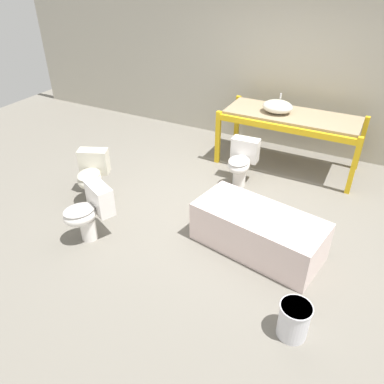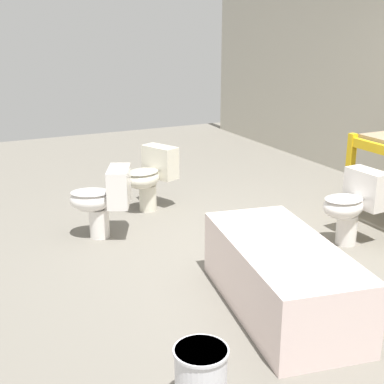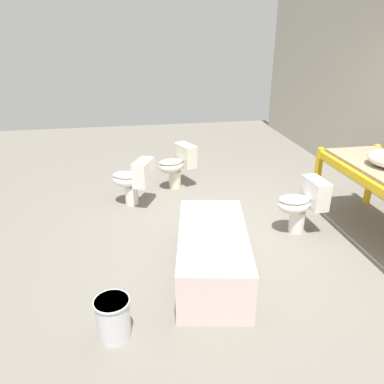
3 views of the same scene
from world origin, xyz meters
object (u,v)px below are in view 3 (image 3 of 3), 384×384
toilet_far (177,164)px  bucket_white (113,318)px  bathtub_main (213,251)px  toilet_extra (303,202)px  toilet_near (134,179)px

toilet_far → bucket_white: 3.20m
bathtub_main → bucket_white: 1.18m
toilet_far → bucket_white: bearing=-40.4°
toilet_far → toilet_extra: size_ratio=1.00×
toilet_near → toilet_far: (-0.54, 0.69, 0.00)m
toilet_far → toilet_near: bearing=-74.9°
toilet_far → bucket_white: (3.05, -0.95, -0.20)m
bathtub_main → toilet_near: size_ratio=2.32×
bathtub_main → toilet_near: (-1.83, -0.71, 0.10)m
bathtub_main → toilet_extra: 1.46m
bathtub_main → bucket_white: bearing=-44.6°
toilet_near → toilet_far: same height
bucket_white → bathtub_main: bearing=124.8°
bathtub_main → toilet_far: (-2.37, -0.02, 0.10)m
toilet_extra → bucket_white: 2.64m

